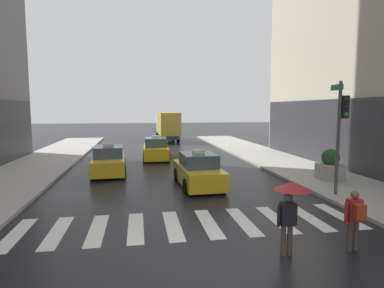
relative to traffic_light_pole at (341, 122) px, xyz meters
The scene contains 10 objects.
ground_plane 9.13m from the traffic_light_pole, 142.50° to the right, with size 160.00×160.00×0.00m, color black.
crosswalk_markings 7.82m from the traffic_light_pole, 162.06° to the right, with size 11.30×2.80×0.01m.
traffic_light_pole is the anchor object (origin of this frame).
taxi_lead 6.85m from the traffic_light_pole, 150.50° to the left, with size 2.08×4.61×1.80m.
taxi_second 12.62m from the traffic_light_pole, 145.45° to the left, with size 2.10×4.62×1.80m.
taxi_third 14.27m from the traffic_light_pole, 120.58° to the left, with size 2.04×4.59×1.80m.
box_truck 26.04m from the traffic_light_pole, 101.10° to the left, with size 2.38×7.58×3.35m.
pedestrian_with_umbrella 6.91m from the traffic_light_pole, 133.52° to the right, with size 0.96×0.96×1.94m.
pedestrian_with_backpack 6.09m from the traffic_light_pole, 119.67° to the right, with size 0.55×0.43×1.65m.
planter_near_corner 3.85m from the traffic_light_pole, 63.70° to the left, with size 1.10×1.10×1.60m.
Camera 1 is at (-1.66, -7.23, 3.81)m, focal length 30.32 mm.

